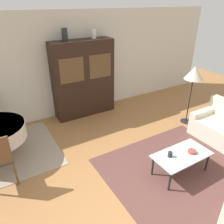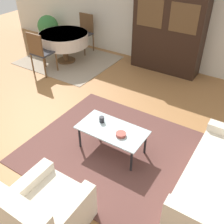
% 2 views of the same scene
% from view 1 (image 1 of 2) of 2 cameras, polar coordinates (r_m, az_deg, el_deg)
% --- Properties ---
extents(ground_plane, '(14.00, 14.00, 0.00)m').
position_cam_1_polar(ground_plane, '(3.82, 8.82, -22.16)').
color(ground_plane, '#9E6B3D').
extents(wall_back, '(10.00, 0.06, 2.70)m').
position_cam_1_polar(wall_back, '(5.93, -13.05, 11.55)').
color(wall_back, beige).
rests_on(wall_back, ground_plane).
extents(area_rug, '(2.65, 2.35, 0.01)m').
position_cam_1_polar(area_rug, '(4.45, 17.08, -14.58)').
color(area_rug, brown).
rests_on(area_rug, ground_plane).
extents(dining_rug, '(2.28, 1.94, 0.01)m').
position_cam_1_polar(dining_rug, '(5.17, -27.15, -10.10)').
color(dining_rug, gray).
rests_on(dining_rug, ground_plane).
extents(coffee_table, '(1.06, 0.56, 0.42)m').
position_cam_1_polar(coffee_table, '(4.18, 17.74, -10.93)').
color(coffee_table, black).
rests_on(coffee_table, area_rug).
extents(display_cabinet, '(1.63, 0.48, 2.01)m').
position_cam_1_polar(display_cabinet, '(5.92, -7.46, 8.54)').
color(display_cabinet, black).
rests_on(display_cabinet, ground_plane).
extents(floor_lamp, '(0.46, 0.46, 1.50)m').
position_cam_1_polar(floor_lamp, '(5.65, 20.65, 9.11)').
color(floor_lamp, black).
rests_on(floor_lamp, ground_plane).
extents(cup, '(0.08, 0.08, 0.09)m').
position_cam_1_polar(cup, '(4.02, 14.93, -10.65)').
color(cup, '#232328').
rests_on(cup, coffee_table).
extents(bowl, '(0.15, 0.15, 0.05)m').
position_cam_1_polar(bowl, '(4.24, 20.19, -9.66)').
color(bowl, '#9E4238').
rests_on(bowl, coffee_table).
extents(vase_tall, '(0.14, 0.14, 0.30)m').
position_cam_1_polar(vase_tall, '(5.52, -12.29, 19.15)').
color(vase_tall, '#232328').
rests_on(vase_tall, display_cabinet).
extents(vase_short, '(0.11, 0.11, 0.22)m').
position_cam_1_polar(vase_short, '(5.82, -4.74, 19.62)').
color(vase_short, white).
rests_on(vase_short, display_cabinet).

